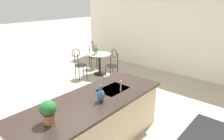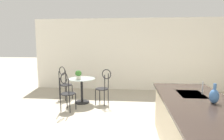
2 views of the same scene
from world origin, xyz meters
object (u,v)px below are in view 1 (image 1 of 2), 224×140
at_px(bistro_table, 100,62).
at_px(chair_near_window, 113,63).
at_px(potted_plant_counter_far, 48,110).
at_px(chair_toward_desk, 79,62).
at_px(vase_on_counter, 101,95).
at_px(potted_plant_on_table, 95,50).
at_px(chair_by_island, 93,54).

distance_m(bistro_table, chair_near_window, 0.69).
bearing_deg(chair_near_window, bistro_table, -97.26).
height_order(chair_near_window, potted_plant_counter_far, potted_plant_counter_far).
distance_m(chair_toward_desk, vase_on_counter, 3.45).
distance_m(chair_near_window, potted_plant_counter_far, 3.97).
bearing_deg(potted_plant_counter_far, potted_plant_on_table, -143.15).
distance_m(chair_near_window, chair_toward_desk, 1.10).
bearing_deg(potted_plant_on_table, potted_plant_counter_far, 36.85).
bearing_deg(vase_on_counter, potted_plant_on_table, -133.33).
relative_size(bistro_table, potted_plant_on_table, 3.08).
height_order(bistro_table, chair_near_window, chair_near_window).
xyz_separation_m(chair_near_window, chair_toward_desk, (0.66, -0.87, 0.00)).
bearing_deg(potted_plant_on_table, chair_toward_desk, -13.21).
bearing_deg(potted_plant_on_table, chair_by_island, -128.25).
height_order(chair_by_island, potted_plant_counter_far, potted_plant_counter_far).
bearing_deg(potted_plant_counter_far, bistro_table, -144.75).
bearing_deg(chair_near_window, chair_toward_desk, -52.76).
bearing_deg(vase_on_counter, bistro_table, -135.35).
height_order(chair_by_island, chair_toward_desk, same).
bearing_deg(potted_plant_on_table, vase_on_counter, 46.67).
bearing_deg(chair_toward_desk, chair_near_window, 127.24).
bearing_deg(potted_plant_counter_far, vase_on_counter, 172.89).
distance_m(bistro_table, vase_on_counter, 3.79).
xyz_separation_m(chair_near_window, chair_by_island, (-0.43, -1.32, 0.00)).
relative_size(chair_near_window, chair_toward_desk, 1.00).
bearing_deg(chair_by_island, potted_plant_counter_far, 39.08).
relative_size(bistro_table, vase_on_counter, 2.78).
xyz_separation_m(chair_near_window, vase_on_counter, (2.58, 1.96, 0.46)).
distance_m(chair_toward_desk, potted_plant_on_table, 0.71).
distance_m(potted_plant_on_table, potted_plant_counter_far, 4.30).
distance_m(chair_toward_desk, potted_plant_counter_far, 3.95).
xyz_separation_m(bistro_table, chair_toward_desk, (0.75, -0.20, 0.13)).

